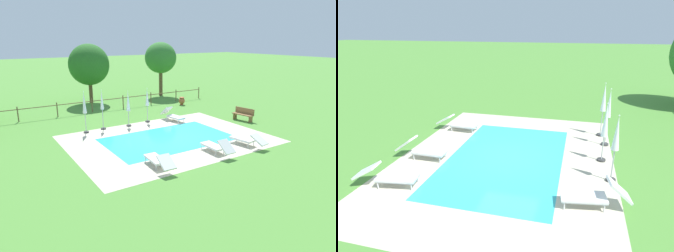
{
  "view_description": "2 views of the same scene",
  "coord_description": "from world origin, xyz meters",
  "views": [
    {
      "loc": [
        -8.97,
        -13.81,
        5.51
      ],
      "look_at": [
        0.28,
        0.5,
        0.6
      ],
      "focal_mm": 32.75,
      "sensor_mm": 36.0,
      "label": 1
    },
    {
      "loc": [
        9.91,
        2.58,
        4.95
      ],
      "look_at": [
        -1.85,
        -0.47,
        0.69
      ],
      "focal_mm": 30.74,
      "sensor_mm": 36.0,
      "label": 2
    }
  ],
  "objects": [
    {
      "name": "patio_umbrella_closed_row_west",
      "position": [
        -2.38,
        3.85,
        1.6
      ],
      "size": [
        0.32,
        0.32,
        2.51
      ],
      "color": "#383838",
      "rests_on": "ground"
    },
    {
      "name": "swimming_pool_water",
      "position": [
        0.0,
        0.0,
        0.01
      ],
      "size": [
        7.11,
        4.36,
        0.01
      ],
      "primitive_type": "cube",
      "color": "#38C6D1",
      "rests_on": "ground"
    },
    {
      "name": "terracotta_urn_near_fence",
      "position": [
        5.95,
        7.11,
        0.35
      ],
      "size": [
        0.53,
        0.53,
        0.65
      ],
      "color": "#A85B38",
      "rests_on": "ground"
    },
    {
      "name": "sun_lounger_north_end",
      "position": [
        2.9,
        -3.17,
        0.36
      ],
      "size": [
        0.91,
        2.12,
        0.74
      ],
      "color": "white",
      "rests_on": "ground"
    },
    {
      "name": "patio_umbrella_closed_row_mid_east",
      "position": [
        -3.53,
        3.71,
        1.66
      ],
      "size": [
        0.32,
        0.32,
        2.54
      ],
      "color": "#383838",
      "rests_on": "ground"
    },
    {
      "name": "perimeter_fence",
      "position": [
        -0.08,
        8.68,
        0.67
      ],
      "size": [
        18.29,
        0.08,
        1.05
      ],
      "color": "brown",
      "rests_on": "ground"
    },
    {
      "name": "sun_lounger_north_mid",
      "position": [
        -2.53,
        -3.08,
        0.36
      ],
      "size": [
        0.73,
        2.09,
        0.75
      ],
      "color": "white",
      "rests_on": "ground"
    },
    {
      "name": "sun_lounger_north_far",
      "position": [
        0.77,
        -3.16,
        0.37
      ],
      "size": [
        0.62,
        2.01,
        0.83
      ],
      "color": "white",
      "rests_on": "ground"
    },
    {
      "name": "patio_umbrella_closed_row_mid_west",
      "position": [
        -0.73,
        3.62,
        1.48
      ],
      "size": [
        0.32,
        0.32,
        2.32
      ],
      "color": "#383838",
      "rests_on": "ground"
    },
    {
      "name": "tree_west_mid",
      "position": [
        6.82,
        11.93,
        3.64
      ],
      "size": [
        3.04,
        3.04,
        5.14
      ],
      "color": "brown",
      "rests_on": "ground"
    },
    {
      "name": "pool_deck_paving",
      "position": [
        0.0,
        0.0,
        0.0
      ],
      "size": [
        10.89,
        8.14,
        0.01
      ],
      "primitive_type": "cube",
      "color": "beige",
      "rests_on": "ground"
    },
    {
      "name": "ground_plane",
      "position": [
        0.0,
        0.0,
        0.0
      ],
      "size": [
        160.0,
        160.0,
        0.0
      ],
      "primitive_type": "plane",
      "color": "#518E38"
    },
    {
      "name": "pool_coping_rim",
      "position": [
        0.0,
        0.0,
        0.01
      ],
      "size": [
        7.59,
        4.84,
        0.01
      ],
      "color": "beige",
      "rests_on": "ground"
    },
    {
      "name": "wooden_bench_lawn_side",
      "position": [
        6.55,
        0.6,
        0.47
      ],
      "size": [
        0.68,
        1.55,
        0.87
      ],
      "color": "olive",
      "rests_on": "ground"
    },
    {
      "name": "sun_lounger_north_near_steps",
      "position": [
        2.44,
        3.22,
        0.38
      ],
      "size": [
        0.9,
        2.02,
        0.9
      ],
      "color": "white",
      "rests_on": "ground"
    },
    {
      "name": "patio_umbrella_closed_row_centre",
      "position": [
        0.79,
        3.85,
        1.51
      ],
      "size": [
        0.32,
        0.32,
        2.33
      ],
      "color": "#383838",
      "rests_on": "ground"
    },
    {
      "name": "tree_centre",
      "position": [
        -0.2,
        12.23,
        3.3
      ],
      "size": [
        3.45,
        3.45,
        5.06
      ],
      "color": "brown",
      "rests_on": "ground"
    }
  ]
}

